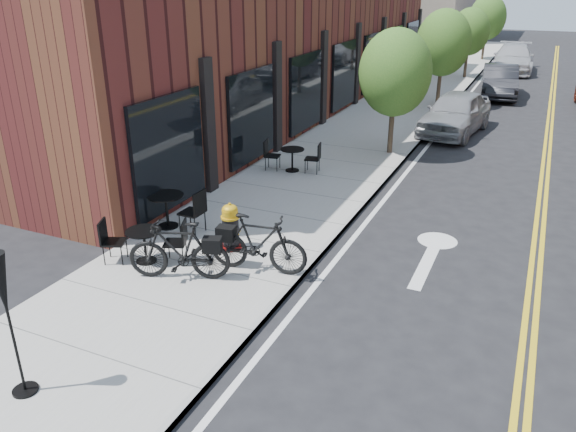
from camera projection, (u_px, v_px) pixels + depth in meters
The scene contains 17 objects.
ground at pixel (292, 292), 10.18m from camera, with size 120.00×120.00×0.00m, color black.
sidewalk_near at pixel (357, 141), 19.29m from camera, with size 4.00×70.00×0.12m, color #9E9B93.
building_near at pixel (286, 24), 23.00m from camera, with size 5.00×28.00×7.00m, color #4E1A19.
tree_near_a at pixel (395, 73), 16.92m from camera, with size 2.20×2.20×3.81m.
tree_near_b at pixel (443, 43), 23.58m from camera, with size 2.30×2.30×3.98m.
tree_near_c at pixel (470, 32), 30.35m from camera, with size 2.10×2.10×3.67m.
tree_near_d at pixel (487, 18), 36.94m from camera, with size 2.40×2.40×4.11m.
fire_hydrant at pixel (231, 227), 11.40m from camera, with size 0.47×0.47×1.00m.
bicycle_left at pixel (179, 251), 10.21m from camera, with size 0.53×1.89×1.13m, color black.
bicycle_right at pixel (258, 244), 10.46m from camera, with size 0.54×1.90×1.14m, color black.
bistro_set_a at pixel (144, 241), 10.87m from camera, with size 1.63×1.00×0.87m.
bistro_set_b at pixel (166, 206), 12.38m from camera, with size 1.83×0.81×0.98m.
bistro_set_c at pixel (292, 156), 16.02m from camera, with size 1.62×0.80×0.85m.
patio_umbrella at pixel (4, 296), 6.99m from camera, with size 0.34×0.34×2.08m.
parked_car_a at pixel (456, 113), 20.25m from camera, with size 1.78×4.42×1.51m, color gray.
parked_car_b at pixel (500, 81), 26.45m from camera, with size 1.54×4.43×1.46m, color black.
parked_car_c at pixel (513, 59), 33.31m from camera, with size 2.23×5.48×1.59m, color #B5B5BA.
Camera 1 is at (3.58, -8.06, 5.28)m, focal length 35.00 mm.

